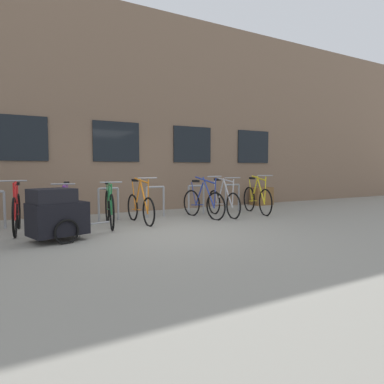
% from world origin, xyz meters
% --- Properties ---
extents(ground_plane, '(42.00, 42.00, 0.00)m').
position_xyz_m(ground_plane, '(0.00, 0.00, 0.00)').
color(ground_plane, gray).
extents(storefront_building, '(28.00, 6.95, 5.81)m').
position_xyz_m(storefront_building, '(-0.00, 6.65, 2.90)').
color(storefront_building, '#7A604C').
rests_on(storefront_building, ground).
extents(bike_rack, '(6.51, 0.05, 0.80)m').
position_xyz_m(bike_rack, '(0.01, 1.90, 0.48)').
color(bike_rack, gray).
rests_on(bike_rack, ground).
extents(bicycle_purple, '(0.53, 1.68, 0.98)m').
position_xyz_m(bicycle_purple, '(-1.64, 1.27, 0.36)').
color(bicycle_purple, black).
rests_on(bicycle_purple, ground).
extents(bicycle_orange, '(0.44, 1.64, 1.07)m').
position_xyz_m(bicycle_orange, '(-0.04, 1.24, 0.37)').
color(bicycle_orange, black).
rests_on(bicycle_orange, ground).
extents(bicycle_silver, '(0.44, 1.68, 1.05)m').
position_xyz_m(bicycle_silver, '(2.25, 1.24, 0.38)').
color(bicycle_silver, black).
rests_on(bicycle_silver, ground).
extents(bicycle_blue, '(0.44, 1.66, 1.09)m').
position_xyz_m(bicycle_blue, '(1.65, 1.25, 0.38)').
color(bicycle_blue, black).
rests_on(bicycle_blue, ground).
extents(bicycle_yellow, '(0.54, 1.70, 1.09)m').
position_xyz_m(bicycle_yellow, '(3.39, 1.26, 0.40)').
color(bicycle_yellow, black).
rests_on(bicycle_yellow, ground).
extents(bicycle_red, '(0.44, 1.73, 1.06)m').
position_xyz_m(bicycle_red, '(-2.55, 1.31, 0.40)').
color(bicycle_red, black).
rests_on(bicycle_red, ground).
extents(bicycle_green, '(0.48, 1.83, 1.00)m').
position_xyz_m(bicycle_green, '(-0.75, 1.23, 0.40)').
color(bicycle_green, black).
rests_on(bicycle_green, ground).
extents(bike_trailer, '(1.48, 0.83, 0.93)m').
position_xyz_m(bike_trailer, '(-1.96, 0.09, 0.47)').
color(bike_trailer, black).
rests_on(bike_trailer, ground).
extents(planter_box, '(0.70, 0.44, 0.60)m').
position_xyz_m(planter_box, '(4.91, 2.85, 0.30)').
color(planter_box, brown).
rests_on(planter_box, ground).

